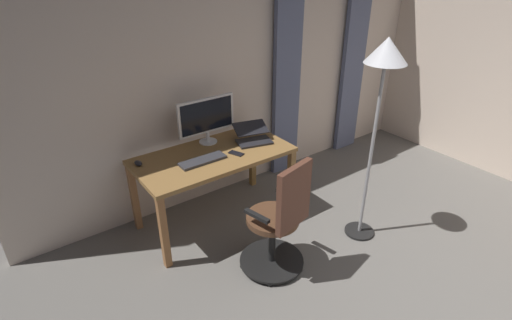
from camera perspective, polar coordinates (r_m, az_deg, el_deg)
name	(u,v)px	position (r m, az deg, el deg)	size (l,w,h in m)	color
back_room_partition	(244,70)	(4.30, -1.69, 12.94)	(5.11, 0.10, 2.64)	beige
curtain_left_panel	(354,59)	(5.30, 13.93, 13.96)	(0.36, 0.06, 2.44)	slate
curtain_right_panel	(287,73)	(4.54, 4.51, 12.37)	(0.36, 0.06, 2.44)	slate
desk	(213,162)	(3.77, -6.17, -0.34)	(1.47, 0.75, 0.75)	olive
office_chair	(279,223)	(3.25, 3.39, -9.15)	(0.56, 0.56, 1.05)	black
computer_monitor	(206,117)	(3.86, -7.18, 6.17)	(0.60, 0.18, 0.46)	white
computer_keyboard	(203,160)	(3.59, -7.71, -0.07)	(0.44, 0.14, 0.02)	#333338
laptop	(253,137)	(3.93, -0.46, 3.40)	(0.40, 0.38, 0.16)	#232328
computer_mouse	(138,163)	(3.66, -16.69, -0.44)	(0.06, 0.10, 0.04)	#232328
cell_phone_face_up	(236,153)	(3.71, -2.88, 0.97)	(0.07, 0.14, 0.01)	black
floor_lamp	(384,73)	(3.34, 17.98, 11.94)	(0.34, 0.34, 1.86)	black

